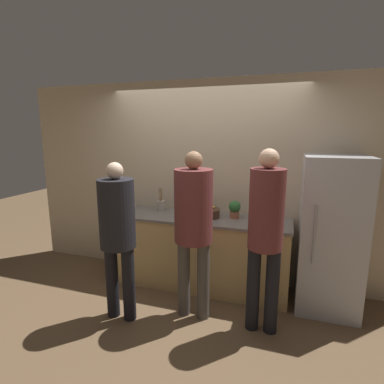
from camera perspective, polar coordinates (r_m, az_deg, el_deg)
ground_plane at (r=3.80m, az=-0.72°, el=-19.49°), size 14.00×14.00×0.00m
wall_back at (r=3.96m, az=2.38°, el=1.92°), size 5.20×0.06×2.60m
counter at (r=3.90m, az=1.01°, el=-11.09°), size 2.29×0.65×0.92m
refrigerator at (r=3.62m, az=24.85°, el=-7.34°), size 0.64×0.68×1.71m
person_left at (r=3.14m, az=-13.99°, el=-6.63°), size 0.36×0.36×1.66m
person_center at (r=3.05m, az=0.29°, el=-5.18°), size 0.39×0.39×1.77m
person_right at (r=2.91m, az=13.83°, el=-6.68°), size 0.33×0.33×1.81m
fruit_bowl at (r=3.71m, az=2.76°, el=-3.96°), size 0.33×0.33×0.14m
utensil_crock at (r=4.02m, az=-5.95°, el=-2.51°), size 0.11×0.11×0.30m
bottle_dark at (r=3.63m, az=-2.06°, el=-3.89°), size 0.05×0.05×0.20m
cup_white at (r=4.16m, az=-11.40°, el=-2.72°), size 0.09×0.09×0.08m
potted_plant at (r=3.68m, az=8.12°, el=-3.18°), size 0.14×0.14×0.22m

